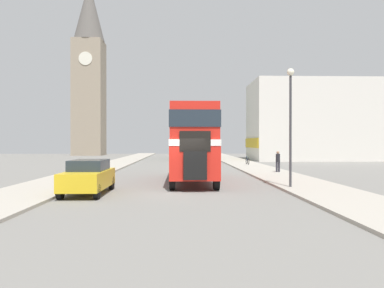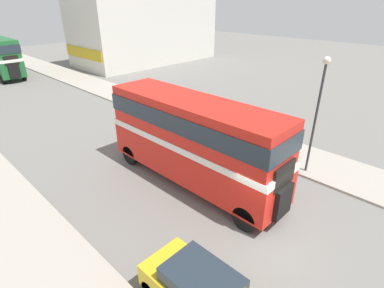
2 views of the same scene
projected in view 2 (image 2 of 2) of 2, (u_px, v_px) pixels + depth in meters
The scene contains 7 objects.
ground_plane at pixel (264, 235), 11.63m from camera, with size 120.00×120.00×0.00m, color slate.
sidewalk_right at pixel (332, 169), 15.97m from camera, with size 3.50×120.00×0.12m.
double_decker_bus at pixel (193, 136), 13.91m from camera, with size 2.44×9.64×4.26m.
pedestrian_walking at pixel (200, 107), 22.32m from camera, with size 0.31×0.31×1.55m.
bicycle_on_pavement at pixel (121, 90), 28.23m from camera, with size 0.05×1.76×0.78m.
street_lamp at pixel (319, 100), 14.09m from camera, with size 0.36×0.36×5.86m.
shop_building_block at pixel (145, 23), 41.31m from camera, with size 19.44×8.91×10.28m.
Camera 2 is at (-8.35, -4.14, 8.30)m, focal length 28.00 mm.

